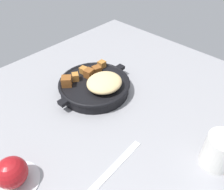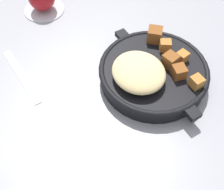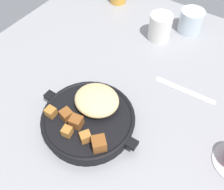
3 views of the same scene
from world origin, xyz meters
TOP-DOWN VIEW (x-y plane):
  - ground_plane at (0.00, 0.00)cm, footprint 102.74×98.79cm
  - cast_iron_skillet at (-3.91, -13.42)cm, footprint 27.36×23.05cm
  - saucer_plate at (30.01, -3.29)cm, footprint 10.45×10.45cm
  - butter_knife at (11.63, 10.04)cm, footprint 17.52×2.38cm

SIDE VIEW (x-z plane):
  - ground_plane at x=0.00cm, z-range -2.40..0.00cm
  - butter_knife at x=11.63cm, z-range 0.00..0.36cm
  - saucer_plate at x=30.01cm, z-range 0.00..0.60cm
  - cast_iron_skillet at x=-3.91cm, z-range -0.90..6.48cm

